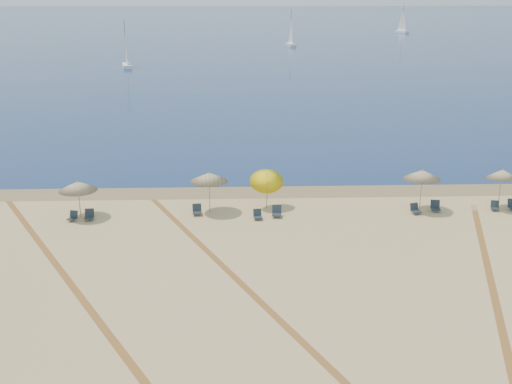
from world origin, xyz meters
TOP-DOWN VIEW (x-y plane):
  - ocean at (0.00, 225.00)m, footprint 500.00×500.00m
  - wet_sand at (0.00, 24.00)m, footprint 500.00×500.00m
  - umbrella_1 at (-10.63, 19.55)m, footprint 2.29×2.29m
  - umbrella_2 at (-2.85, 20.17)m, footprint 2.32×2.32m
  - umbrella_3 at (0.68, 20.68)m, footprint 2.10×2.14m
  - umbrella_4 at (10.20, 20.04)m, footprint 2.25×2.25m
  - umbrella_5 at (15.23, 20.15)m, footprint 2.02×2.06m
  - chair_2 at (-10.92, 18.91)m, footprint 0.62×0.68m
  - chair_3 at (-9.97, 19.02)m, footprint 0.59×0.67m
  - chair_4 at (-3.61, 19.67)m, footprint 0.60×0.69m
  - chair_5 at (0.05, 18.79)m, footprint 0.55×0.62m
  - chair_6 at (1.22, 19.17)m, footprint 0.61×0.70m
  - chair_7 at (9.74, 19.41)m, footprint 0.66×0.72m
  - chair_8 at (11.11, 19.78)m, footprint 0.64×0.72m
  - chair_9 at (14.86, 19.80)m, footprint 0.62×0.68m
  - sailboat_0 at (11.92, 129.67)m, footprint 2.11×5.63m
  - sailboat_1 at (-19.58, 91.24)m, footprint 2.47×5.44m
  - sailboat_2 at (48.59, 170.05)m, footprint 3.09×5.78m
  - tire_tracks at (-0.56, 10.15)m, footprint 57.09×43.58m

SIDE VIEW (x-z plane):
  - tire_tracks at x=-0.56m, z-range 0.00..0.00m
  - wet_sand at x=0.00m, z-range 0.00..0.00m
  - ocean at x=0.00m, z-range 0.01..0.01m
  - chair_2 at x=-10.92m, z-range -0.04..0.55m
  - chair_9 at x=14.86m, z-range -0.04..0.56m
  - chair_5 at x=0.05m, z-range -0.04..0.56m
  - chair_7 at x=9.74m, z-range -0.04..0.59m
  - chair_4 at x=-3.61m, z-range -0.04..0.61m
  - chair_3 at x=-9.97m, z-range -0.04..0.61m
  - chair_8 at x=11.11m, z-range -0.04..0.63m
  - chair_6 at x=1.22m, z-range -0.04..0.64m
  - umbrella_1 at x=-10.63m, z-range 0.81..3.10m
  - umbrella_3 at x=0.68m, z-range 0.61..3.34m
  - umbrella_2 at x=-2.85m, z-range 0.94..3.52m
  - umbrella_5 at x=15.23m, z-range 0.94..3.54m
  - umbrella_4 at x=10.20m, z-range 0.98..3.61m
  - sailboat_1 at x=-19.58m, z-range -1.55..6.30m
  - sailboat_0 at x=11.92m, z-range -1.62..6.57m
  - sailboat_2 at x=48.59m, z-range -1.65..6.71m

